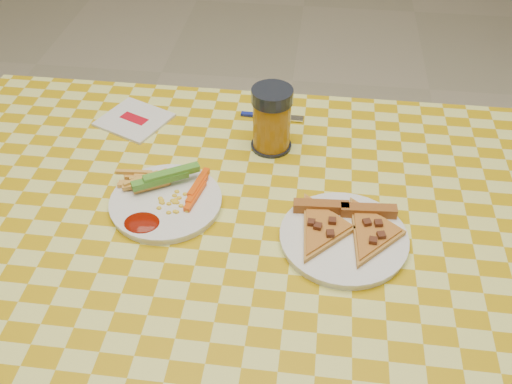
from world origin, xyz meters
The scene contains 8 objects.
table centered at (0.00, 0.00, 0.68)m, with size 1.28×0.88×0.76m.
plate_left centered at (-0.13, 0.03, 0.76)m, with size 0.20×0.20×0.01m, color white.
plate_right centered at (0.19, -0.02, 0.76)m, with size 0.21×0.21×0.01m, color white.
fries_veggies centered at (-0.14, 0.05, 0.78)m, with size 0.19×0.18×0.04m.
pizza_slices centered at (0.19, -0.01, 0.78)m, with size 0.21×0.20×0.02m.
drink_glass centered at (0.04, 0.23, 0.82)m, with size 0.08×0.08×0.14m.
napkin centered at (-0.27, 0.29, 0.76)m, with size 0.17×0.17×0.01m.
fork centered at (0.03, 0.34, 0.76)m, with size 0.14×0.02×0.01m.
Camera 1 is at (0.12, -0.71, 1.47)m, focal length 40.00 mm.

